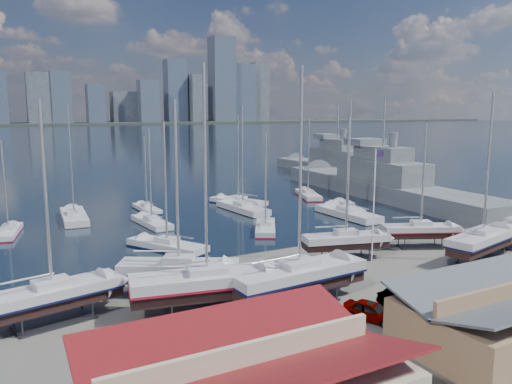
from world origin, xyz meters
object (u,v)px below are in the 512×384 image
naval_ship_east (381,187)px  flagpole (375,198)px  sailboat_cradle_0 (52,295)px  car_a (372,311)px  naval_ship_west (337,168)px

naval_ship_east → flagpole: (-27.13, -28.64, 4.78)m
sailboat_cradle_0 → naval_ship_east: 64.12m
car_a → flagpole: flagpole is taller
sailboat_cradle_0 → car_a: sailboat_cradle_0 is taller
sailboat_cradle_0 → naval_ship_west: naval_ship_west is taller
flagpole → car_a: bearing=-131.5°
naval_ship_west → flagpole: (-39.46, -57.44, 4.79)m
sailboat_cradle_0 → flagpole: size_ratio=1.39×
naval_ship_east → naval_ship_west: bearing=-19.0°
sailboat_cradle_0 → car_a: bearing=-39.3°
naval_ship_east → naval_ship_west: naval_ship_east is taller
car_a → flagpole: (9.77, 11.03, 5.75)m
sailboat_cradle_0 → flagpole: (29.89, 0.69, 4.40)m
naval_ship_east → naval_ship_west: (12.33, 28.80, -0.01)m
sailboat_cradle_0 → naval_ship_east: bearing=15.1°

